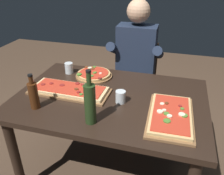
% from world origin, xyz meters
% --- Properties ---
extents(ground_plane, '(6.40, 6.40, 0.00)m').
position_xyz_m(ground_plane, '(0.00, 0.00, 0.00)').
color(ground_plane, '#4C3828').
extents(dining_table, '(1.40, 0.96, 0.74)m').
position_xyz_m(dining_table, '(0.00, 0.00, 0.64)').
color(dining_table, black).
rests_on(dining_table, ground_plane).
extents(pizza_rectangular_front, '(0.62, 0.26, 0.05)m').
position_xyz_m(pizza_rectangular_front, '(-0.32, -0.03, 0.76)').
color(pizza_rectangular_front, brown).
rests_on(pizza_rectangular_front, dining_table).
extents(pizza_rectangular_left, '(0.30, 0.51, 0.05)m').
position_xyz_m(pizza_rectangular_left, '(0.45, -0.15, 0.76)').
color(pizza_rectangular_left, brown).
rests_on(pizza_rectangular_left, dining_table).
extents(pizza_round_far, '(0.32, 0.32, 0.05)m').
position_xyz_m(pizza_round_far, '(-0.23, 0.29, 0.76)').
color(pizza_round_far, brown).
rests_on(pizza_round_far, dining_table).
extents(wine_bottle_dark, '(0.07, 0.07, 0.35)m').
position_xyz_m(wine_bottle_dark, '(-0.03, -0.33, 0.88)').
color(wine_bottle_dark, '#233819').
rests_on(wine_bottle_dark, dining_table).
extents(oil_bottle_amber, '(0.06, 0.06, 0.25)m').
position_xyz_m(oil_bottle_amber, '(-0.45, -0.28, 0.84)').
color(oil_bottle_amber, '#47230F').
rests_on(oil_bottle_amber, dining_table).
extents(tumbler_near_camera, '(0.07, 0.07, 0.10)m').
position_xyz_m(tumbler_near_camera, '(-0.47, 0.30, 0.78)').
color(tumbler_near_camera, silver).
rests_on(tumbler_near_camera, dining_table).
extents(tumbler_far_side, '(0.07, 0.07, 0.09)m').
position_xyz_m(tumbler_far_side, '(0.09, -0.06, 0.78)').
color(tumbler_far_side, silver).
rests_on(tumbler_far_side, dining_table).
extents(diner_chair, '(0.44, 0.44, 0.87)m').
position_xyz_m(diner_chair, '(0.05, 0.86, 0.49)').
color(diner_chair, '#3D2B1E').
rests_on(diner_chair, ground_plane).
extents(seated_diner, '(0.53, 0.41, 1.33)m').
position_xyz_m(seated_diner, '(0.05, 0.74, 0.74)').
color(seated_diner, '#23232D').
rests_on(seated_diner, ground_plane).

